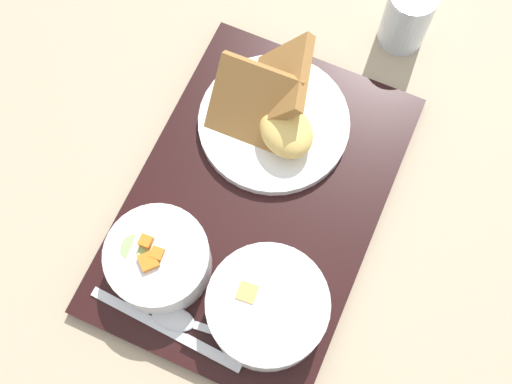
{
  "coord_description": "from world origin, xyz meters",
  "views": [
    {
      "loc": [
        -0.24,
        -0.11,
        0.78
      ],
      "look_at": [
        0.0,
        0.0,
        0.04
      ],
      "focal_mm": 45.0,
      "sensor_mm": 36.0,
      "label": 1
    }
  ],
  "objects_px": {
    "spoon": "(199,326)",
    "bowl_soup": "(267,307)",
    "plate_main": "(273,116)",
    "glass_water": "(406,19)",
    "knife": "(191,342)",
    "bowl_salad": "(158,259)"
  },
  "relations": [
    {
      "from": "spoon",
      "to": "bowl_soup",
      "type": "bearing_deg",
      "value": -150.23
    },
    {
      "from": "bowl_soup",
      "to": "plate_main",
      "type": "relative_size",
      "value": 0.71
    },
    {
      "from": "bowl_soup",
      "to": "plate_main",
      "type": "xyz_separation_m",
      "value": [
        0.23,
        0.1,
        -0.01
      ]
    },
    {
      "from": "glass_water",
      "to": "plate_main",
      "type": "bearing_deg",
      "value": 153.53
    },
    {
      "from": "knife",
      "to": "spoon",
      "type": "xyz_separation_m",
      "value": [
        0.02,
        0.0,
        -0.0
      ]
    },
    {
      "from": "spoon",
      "to": "glass_water",
      "type": "distance_m",
      "value": 0.49
    },
    {
      "from": "spoon",
      "to": "glass_water",
      "type": "relative_size",
      "value": 1.64
    },
    {
      "from": "plate_main",
      "to": "knife",
      "type": "bearing_deg",
      "value": -173.76
    },
    {
      "from": "bowl_salad",
      "to": "spoon",
      "type": "distance_m",
      "value": 0.09
    },
    {
      "from": "plate_main",
      "to": "glass_water",
      "type": "height_order",
      "value": "plate_main"
    },
    {
      "from": "bowl_soup",
      "to": "spoon",
      "type": "relative_size",
      "value": 0.88
    },
    {
      "from": "spoon",
      "to": "knife",
      "type": "bearing_deg",
      "value": 83.95
    },
    {
      "from": "bowl_salad",
      "to": "plate_main",
      "type": "xyz_separation_m",
      "value": [
        0.23,
        -0.04,
        -0.01
      ]
    },
    {
      "from": "bowl_salad",
      "to": "knife",
      "type": "relative_size",
      "value": 0.61
    },
    {
      "from": "bowl_soup",
      "to": "glass_water",
      "type": "bearing_deg",
      "value": -0.76
    },
    {
      "from": "bowl_soup",
      "to": "glass_water",
      "type": "distance_m",
      "value": 0.43
    },
    {
      "from": "bowl_salad",
      "to": "plate_main",
      "type": "height_order",
      "value": "plate_main"
    },
    {
      "from": "glass_water",
      "to": "bowl_salad",
      "type": "bearing_deg",
      "value": 161.56
    },
    {
      "from": "bowl_soup",
      "to": "knife",
      "type": "relative_size",
      "value": 0.7
    },
    {
      "from": "bowl_salad",
      "to": "knife",
      "type": "xyz_separation_m",
      "value": [
        -0.07,
        -0.08,
        -0.03
      ]
    },
    {
      "from": "plate_main",
      "to": "spoon",
      "type": "height_order",
      "value": "plate_main"
    },
    {
      "from": "bowl_salad",
      "to": "spoon",
      "type": "relative_size",
      "value": 0.78
    }
  ]
}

